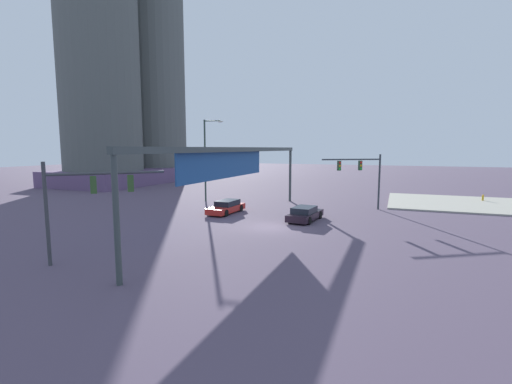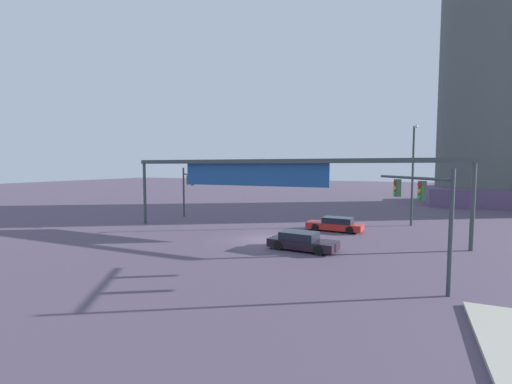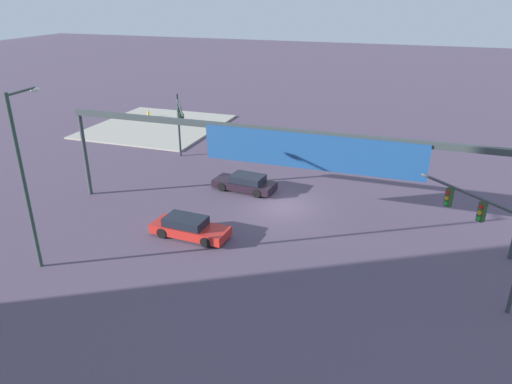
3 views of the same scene
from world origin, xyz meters
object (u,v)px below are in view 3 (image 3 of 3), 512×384
Objects in this scene: traffic_signal_near_corner at (180,118)px; sedan_car_approaching at (245,183)px; traffic_signal_opposite_side at (488,224)px; fire_hydrant_on_curb at (148,114)px; streetlamp_curved_arm at (25,172)px; sedan_car_waiting_far at (189,227)px.

traffic_signal_near_corner is 1.17× the size of sedan_car_approaching.
traffic_signal_opposite_side is 41.39m from fire_hydrant_on_curb.
traffic_signal_near_corner is at bearing -2.88° from streetlamp_curved_arm.
streetlamp_curved_arm is 1.93× the size of sedan_car_waiting_far.
traffic_signal_opposite_side is 17.49m from sedan_car_approaching.
traffic_signal_opposite_side is at bearing 29.15° from traffic_signal_near_corner.
traffic_signal_opposite_side reaches higher than sedan_car_approaching.
streetlamp_curved_arm is 13.13× the size of fire_hydrant_on_curb.
fire_hydrant_on_curb is (11.18, -29.63, -4.83)m from streetlamp_curved_arm.
sedan_car_waiting_far reaches higher than fire_hydrant_on_curb.
traffic_signal_opposite_side is 1.13× the size of sedan_car_waiting_far.
sedan_car_waiting_far is (-6.03, -5.42, -4.74)m from streetlamp_curved_arm.
fire_hydrant_on_curb is at bearing 128.69° from sedan_car_waiting_far.
streetlamp_curved_arm is 1.97× the size of sedan_car_approaching.
traffic_signal_near_corner reaches higher than sedan_car_approaching.
traffic_signal_near_corner reaches higher than traffic_signal_opposite_side.
traffic_signal_near_corner is 17.17m from streetlamp_curved_arm.
streetlamp_curved_arm reaches higher than sedan_car_approaching.
traffic_signal_near_corner is 13.76m from sedan_car_waiting_far.
traffic_signal_near_corner is 1.15× the size of sedan_car_waiting_far.
traffic_signal_near_corner is 16.87m from fire_hydrant_on_curb.
traffic_signal_near_corner is 1.01× the size of traffic_signal_opposite_side.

